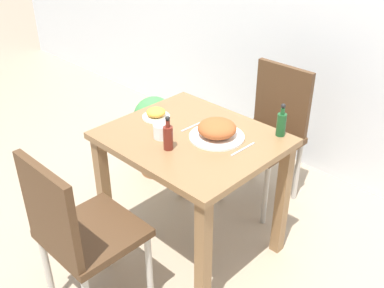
{
  "coord_description": "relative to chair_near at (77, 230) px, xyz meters",
  "views": [
    {
      "loc": [
        1.42,
        -1.47,
        1.89
      ],
      "look_at": [
        0.0,
        0.0,
        0.7
      ],
      "focal_mm": 42.0,
      "sensor_mm": 36.0,
      "label": 1
    }
  ],
  "objects": [
    {
      "name": "side_plate",
      "position": [
        -0.24,
        0.71,
        0.26
      ],
      "size": [
        0.15,
        0.15,
        0.06
      ],
      "color": "white",
      "rests_on": "dining_table"
    },
    {
      "name": "potted_plant_left",
      "position": [
        -0.71,
        1.1,
        -0.18
      ],
      "size": [
        0.29,
        0.29,
        0.61
      ],
      "color": "brown",
      "rests_on": "ground_plane"
    },
    {
      "name": "ground_plane",
      "position": [
        0.05,
        0.7,
        -0.52
      ],
      "size": [
        16.0,
        16.0,
        0.0
      ],
      "primitive_type": "plane",
      "color": "tan"
    },
    {
      "name": "drink_cup",
      "position": [
        -0.05,
        0.58,
        0.27
      ],
      "size": [
        0.09,
        0.09,
        0.08
      ],
      "color": "white",
      "rests_on": "dining_table"
    },
    {
      "name": "food_plate",
      "position": [
        0.15,
        0.78,
        0.27
      ],
      "size": [
        0.29,
        0.29,
        0.1
      ],
      "color": "white",
      "rests_on": "dining_table"
    },
    {
      "name": "chair_near",
      "position": [
        0.0,
        0.0,
        0.0
      ],
      "size": [
        0.42,
        0.42,
        0.92
      ],
      "rotation": [
        0.0,
        0.0,
        3.14
      ],
      "color": "#4C331E",
      "rests_on": "ground_plane"
    },
    {
      "name": "chair_far",
      "position": [
        0.05,
        1.43,
        0.0
      ],
      "size": [
        0.42,
        0.42,
        0.92
      ],
      "color": "#4C331E",
      "rests_on": "ground_plane"
    },
    {
      "name": "fork_utensil",
      "position": [
        -0.02,
        0.78,
        0.23
      ],
      "size": [
        0.01,
        0.17,
        0.0
      ],
      "rotation": [
        0.0,
        0.0,
        1.54
      ],
      "color": "silver",
      "rests_on": "dining_table"
    },
    {
      "name": "spoon_utensil",
      "position": [
        0.33,
        0.78,
        0.23
      ],
      "size": [
        0.01,
        0.18,
        0.0
      ],
      "rotation": [
        0.0,
        0.0,
        1.55
      ],
      "color": "silver",
      "rests_on": "dining_table"
    },
    {
      "name": "dining_table",
      "position": [
        0.05,
        0.7,
        0.1
      ],
      "size": [
        0.87,
        0.75,
        0.75
      ],
      "color": "olive",
      "rests_on": "ground_plane"
    },
    {
      "name": "condiment_bottle",
      "position": [
        0.06,
        0.53,
        0.3
      ],
      "size": [
        0.05,
        0.05,
        0.18
      ],
      "color": "maroon",
      "rests_on": "dining_table"
    },
    {
      "name": "sauce_bottle",
      "position": [
        0.37,
        1.03,
        0.3
      ],
      "size": [
        0.05,
        0.05,
        0.18
      ],
      "color": "#194C23",
      "rests_on": "dining_table"
    }
  ]
}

